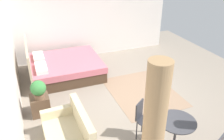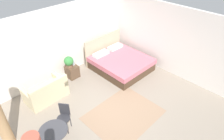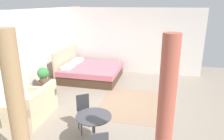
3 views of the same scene
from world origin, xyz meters
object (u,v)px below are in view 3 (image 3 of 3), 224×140
at_px(couch, 34,107).
at_px(balcony_table, 94,125).
at_px(vase, 45,76).
at_px(cafe_chair_near_window, 84,109).
at_px(potted_plant, 43,74).
at_px(bed, 90,72).
at_px(nightstand, 46,88).

relative_size(couch, balcony_table, 1.88).
xyz_separation_m(vase, cafe_chair_near_window, (-1.76, -1.98, -0.07)).
xyz_separation_m(couch, cafe_chair_near_window, (-0.26, -1.51, 0.25)).
bearing_deg(balcony_table, potted_plant, 47.93).
xyz_separation_m(bed, cafe_chair_near_window, (-3.42, -1.01, 0.24)).
distance_m(couch, potted_plant, 1.43).
bearing_deg(vase, bed, -30.39).
distance_m(balcony_table, cafe_chair_near_window, 0.72).
distance_m(bed, nightstand, 2.00).
bearing_deg(nightstand, couch, -162.84).
bearing_deg(cafe_chair_near_window, vase, 48.34).
distance_m(bed, cafe_chair_near_window, 3.57).
bearing_deg(couch, bed, -9.00).
height_order(bed, balcony_table, bed).
relative_size(bed, vase, 9.88).
relative_size(couch, cafe_chair_near_window, 1.58).
xyz_separation_m(bed, potted_plant, (-1.87, 0.91, 0.47)).
bearing_deg(bed, balcony_table, -160.20).
bearing_deg(vase, balcony_table, -134.20).
relative_size(vase, cafe_chair_near_window, 0.26).
relative_size(bed, potted_plant, 4.69).
height_order(couch, nightstand, couch).
distance_m(nightstand, balcony_table, 3.26).
distance_m(couch, nightstand, 1.45).
bearing_deg(couch, potted_plant, 17.79).
height_order(couch, potted_plant, potted_plant).
xyz_separation_m(couch, potted_plant, (1.28, 0.41, 0.48)).
distance_m(vase, balcony_table, 3.36).
distance_m(couch, vase, 1.61).
xyz_separation_m(bed, vase, (-1.65, 0.97, 0.31)).
bearing_deg(potted_plant, bed, -25.98).
bearing_deg(nightstand, vase, 19.15).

